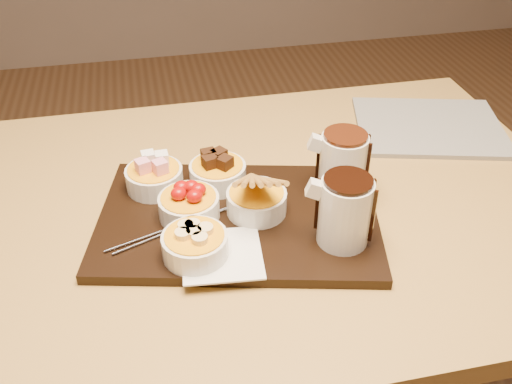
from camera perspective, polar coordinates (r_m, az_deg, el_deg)
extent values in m
cube|color=#AA833F|center=(1.01, -1.18, -1.98)|extent=(1.20, 0.80, 0.04)
cylinder|color=#AA833F|center=(1.56, -23.71, -7.71)|extent=(0.06, 0.06, 0.71)
cylinder|color=#AA833F|center=(1.65, 15.32, -2.63)|extent=(0.06, 0.06, 0.71)
cube|color=black|center=(0.95, -1.77, -2.70)|extent=(0.52, 0.40, 0.02)
cube|color=white|center=(0.87, -3.41, -6.27)|extent=(0.13, 0.13, 0.00)
cylinder|color=silver|center=(1.01, -10.12, 1.34)|extent=(0.10, 0.10, 0.04)
cylinder|color=silver|center=(1.01, -3.84, 1.77)|extent=(0.10, 0.10, 0.04)
cylinder|color=silver|center=(0.94, -6.71, -1.48)|extent=(0.10, 0.10, 0.04)
cylinder|color=silver|center=(0.94, 0.05, -1.02)|extent=(0.10, 0.10, 0.04)
cylinder|color=silver|center=(0.86, -6.11, -5.35)|extent=(0.10, 0.10, 0.04)
cylinder|color=silver|center=(0.87, 8.87, -2.01)|extent=(0.10, 0.10, 0.11)
cylinder|color=silver|center=(0.98, 8.66, 2.68)|extent=(0.10, 0.10, 0.11)
cube|color=beige|center=(1.27, 16.92, 6.26)|extent=(0.35, 0.31, 0.01)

